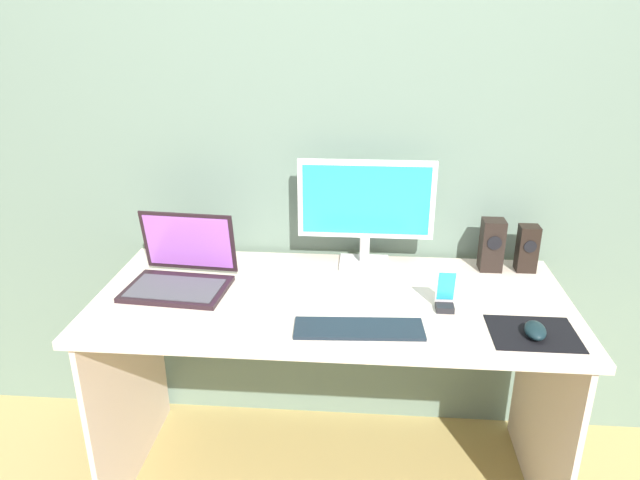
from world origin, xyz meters
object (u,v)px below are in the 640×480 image
at_px(speaker_near_monitor, 492,245).
at_px(phone_in_dock, 445,295).
at_px(laptop, 181,273).
at_px(mouse, 535,330).
at_px(monitor, 366,207).
at_px(keyboard_external, 359,329).
at_px(speaker_right, 527,248).

bearing_deg(speaker_near_monitor, phone_in_dock, -121.63).
xyz_separation_m(laptop, mouse, (1.11, -0.25, -0.03)).
height_order(monitor, mouse, monitor).
distance_m(mouse, phone_in_dock, 0.28).
relative_size(laptop, keyboard_external, 0.93).
bearing_deg(speaker_near_monitor, laptop, -168.34).
height_order(keyboard_external, phone_in_dock, phone_in_dock).
relative_size(speaker_right, laptop, 0.48).
bearing_deg(monitor, keyboard_external, -91.34).
relative_size(speaker_near_monitor, keyboard_external, 0.50).
relative_size(monitor, speaker_near_monitor, 2.57).
height_order(monitor, speaker_right, monitor).
height_order(speaker_right, speaker_near_monitor, speaker_near_monitor).
distance_m(speaker_near_monitor, phone_in_dock, 0.38).
bearing_deg(mouse, speaker_near_monitor, 100.68).
bearing_deg(keyboard_external, speaker_near_monitor, 42.37).
bearing_deg(laptop, monitor, 19.95).
bearing_deg(laptop, mouse, -12.59).
bearing_deg(phone_in_dock, laptop, 173.40).
bearing_deg(speaker_right, laptop, -169.53).
bearing_deg(phone_in_dock, monitor, 128.00).
bearing_deg(phone_in_dock, speaker_right, 44.86).
xyz_separation_m(laptop, keyboard_external, (0.61, -0.25, -0.04)).
distance_m(speaker_right, keyboard_external, 0.76).
height_order(speaker_near_monitor, keyboard_external, speaker_near_monitor).
bearing_deg(mouse, keyboard_external, -173.94).
xyz_separation_m(monitor, keyboard_external, (-0.01, -0.48, -0.22)).
xyz_separation_m(speaker_right, speaker_near_monitor, (-0.13, -0.00, 0.01)).
relative_size(keyboard_external, mouse, 3.80).
distance_m(monitor, laptop, 0.68).
distance_m(monitor, speaker_right, 0.59).
height_order(keyboard_external, mouse, mouse).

